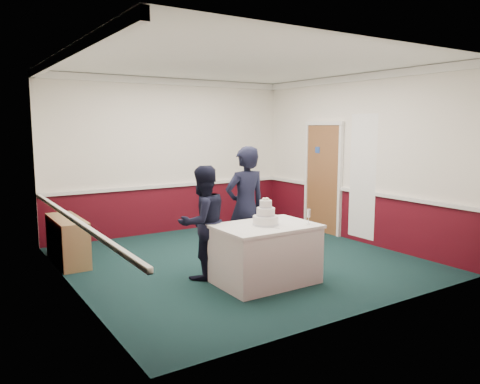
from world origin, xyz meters
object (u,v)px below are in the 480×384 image
cake_knife (273,228)px  person_man (203,222)px  wedding_cake (266,217)px  person_woman (245,208)px  sideboard (68,240)px  cake_table (265,253)px  champagne_flute (309,214)px

cake_knife → person_man: 1.01m
wedding_cake → person_woman: 0.74m
sideboard → cake_knife: cake_knife is taller
sideboard → wedding_cake: 3.17m
person_man → cake_table: bearing=125.1°
cake_knife → champagne_flute: (0.53, -0.08, 0.14)m
sideboard → champagne_flute: 3.71m
cake_knife → cake_table: bearing=66.8°
sideboard → person_man: size_ratio=0.77×
person_woman → wedding_cake: bearing=79.0°
person_woman → person_man: bearing=8.4°
sideboard → person_woman: bearing=-37.5°
cake_table → cake_knife: bearing=-98.5°
cake_knife → person_man: bearing=109.8°
sideboard → person_woman: 2.79m
cake_table → sideboard: bearing=130.0°
wedding_cake → cake_knife: (-0.03, -0.20, -0.11)m
person_man → person_woman: 0.78m
person_man → wedding_cake: bearing=125.1°
cake_table → person_man: bearing=133.6°
champagne_flute → person_man: 1.44m
wedding_cake → champagne_flute: 0.57m
cake_table → champagne_flute: size_ratio=6.44×
cake_table → cake_knife: 0.44m
sideboard → person_woman: (2.17, -1.66, 0.55)m
sideboard → cake_table: (2.01, -2.39, 0.05)m
wedding_cake → person_woman: person_woman is taller
cake_table → champagne_flute: (0.50, -0.28, 0.53)m
wedding_cake → champagne_flute: wedding_cake is taller
wedding_cake → cake_knife: size_ratio=1.65×
cake_table → cake_knife: size_ratio=6.00×
cake_knife → champagne_flute: champagne_flute is taller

